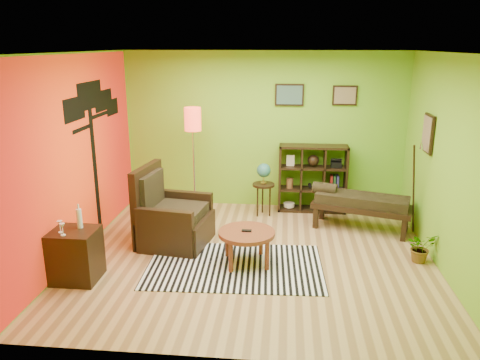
# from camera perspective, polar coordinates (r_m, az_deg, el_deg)

# --- Properties ---
(ground) EXTENTS (5.00, 5.00, 0.00)m
(ground) POSITION_cam_1_polar(r_m,az_deg,el_deg) (6.72, 1.67, -9.34)
(ground) COLOR tan
(ground) RESTS_ON ground
(room_shell) EXTENTS (5.04, 4.54, 2.82)m
(room_shell) POSITION_cam_1_polar(r_m,az_deg,el_deg) (6.18, 0.95, 5.98)
(room_shell) COLOR #79BE27
(room_shell) RESTS_ON ground
(zebra_rug) EXTENTS (2.42, 1.55, 0.01)m
(zebra_rug) POSITION_cam_1_polar(r_m,az_deg,el_deg) (6.45, -0.65, -10.46)
(zebra_rug) COLOR white
(zebra_rug) RESTS_ON ground
(coffee_table) EXTENTS (0.77, 0.77, 0.49)m
(coffee_table) POSITION_cam_1_polar(r_m,az_deg,el_deg) (6.37, 0.81, -6.82)
(coffee_table) COLOR brown
(coffee_table) RESTS_ON ground
(armchair) EXTENTS (1.10, 1.10, 1.18)m
(armchair) POSITION_cam_1_polar(r_m,az_deg,el_deg) (7.11, -8.44, -4.91)
(armchair) COLOR black
(armchair) RESTS_ON ground
(side_cabinet) EXTENTS (0.57, 0.52, 0.98)m
(side_cabinet) POSITION_cam_1_polar(r_m,az_deg,el_deg) (6.34, -19.41, -8.59)
(side_cabinet) COLOR black
(side_cabinet) RESTS_ON ground
(floor_lamp) EXTENTS (0.29, 0.29, 1.90)m
(floor_lamp) POSITION_cam_1_polar(r_m,az_deg,el_deg) (7.83, -5.75, 6.18)
(floor_lamp) COLOR silver
(floor_lamp) RESTS_ON ground
(globe_table) EXTENTS (0.38, 0.38, 0.93)m
(globe_table) POSITION_cam_1_polar(r_m,az_deg,el_deg) (8.06, 2.90, 0.45)
(globe_table) COLOR black
(globe_table) RESTS_ON ground
(cube_shelf) EXTENTS (1.20, 0.35, 1.20)m
(cube_shelf) POSITION_cam_1_polar(r_m,az_deg,el_deg) (8.42, 8.92, 0.18)
(cube_shelf) COLOR black
(cube_shelf) RESTS_ON ground
(bench) EXTENTS (1.64, 0.98, 0.72)m
(bench) POSITION_cam_1_polar(r_m,az_deg,el_deg) (7.76, 14.30, -2.64)
(bench) COLOR black
(bench) RESTS_ON ground
(potted_plant) EXTENTS (0.51, 0.54, 0.33)m
(potted_plant) POSITION_cam_1_polar(r_m,az_deg,el_deg) (6.98, 21.11, -8.00)
(potted_plant) COLOR #26661E
(potted_plant) RESTS_ON ground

